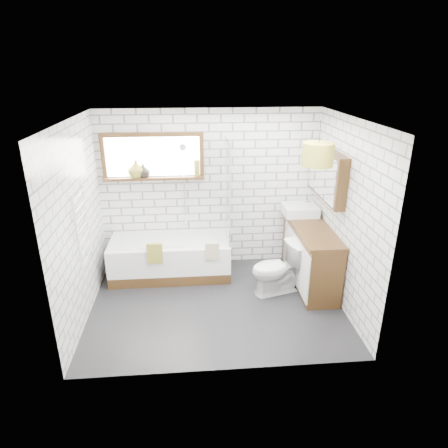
{
  "coord_description": "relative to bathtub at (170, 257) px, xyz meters",
  "views": [
    {
      "loc": [
        -0.3,
        -4.73,
        3.09
      ],
      "look_at": [
        0.13,
        0.25,
        1.09
      ],
      "focal_mm": 32.0,
      "sensor_mm": 36.0,
      "label": 1
    }
  ],
  "objects": [
    {
      "name": "floor",
      "position": [
        0.65,
        -0.9,
        -0.3
      ],
      "size": [
        3.4,
        2.6,
        0.01
      ],
      "primitive_type": "cube",
      "color": "black",
      "rests_on": "ground"
    },
    {
      "name": "ceiling",
      "position": [
        0.65,
        -0.9,
        2.21
      ],
      "size": [
        3.4,
        2.6,
        0.01
      ],
      "primitive_type": "cube",
      "color": "white",
      "rests_on": "ground"
    },
    {
      "name": "pendant",
      "position": [
        1.87,
        -1.06,
        1.81
      ],
      "size": [
        0.37,
        0.37,
        0.27
      ],
      "primitive_type": "cylinder",
      "color": "olive",
      "rests_on": "ceiling"
    },
    {
      "name": "wall_left",
      "position": [
        -1.05,
        -0.9,
        0.96
      ],
      "size": [
        0.01,
        2.6,
        2.5
      ],
      "primitive_type": "cube",
      "color": "white",
      "rests_on": "ground"
    },
    {
      "name": "shower_screen",
      "position": [
        0.89,
        0.0,
        1.04
      ],
      "size": [
        0.02,
        0.72,
        1.5
      ],
      "primitive_type": "cube",
      "color": "white",
      "rests_on": "bathtub"
    },
    {
      "name": "shower_riser",
      "position": [
        0.25,
        0.36,
        1.06
      ],
      "size": [
        0.02,
        0.02,
        1.3
      ],
      "primitive_type": "cylinder",
      "color": "silver",
      "rests_on": "wall_back"
    },
    {
      "name": "towel_green",
      "position": [
        -0.19,
        -0.4,
        0.27
      ],
      "size": [
        0.22,
        0.06,
        0.3
      ],
      "primitive_type": "cube",
      "color": "olive",
      "rests_on": "bathtub"
    },
    {
      "name": "towel_beige",
      "position": [
        0.63,
        -0.4,
        0.27
      ],
      "size": [
        0.2,
        0.05,
        0.26
      ],
      "primitive_type": "cube",
      "color": "tan",
      "rests_on": "bathtub"
    },
    {
      "name": "mirror_cabinet",
      "position": [
        2.27,
        -0.3,
        1.36
      ],
      "size": [
        0.16,
        1.2,
        0.7
      ],
      "primitive_type": "cube",
      "color": "#331F0E",
      "rests_on": "wall_right"
    },
    {
      "name": "vase_dark",
      "position": [
        -0.35,
        0.33,
        1.29
      ],
      "size": [
        0.23,
        0.23,
        0.21
      ],
      "primitive_type": "imported",
      "rotation": [
        0.0,
        0.0,
        -0.17
      ],
      "color": "black",
      "rests_on": "window"
    },
    {
      "name": "basin",
      "position": [
        2.04,
        0.1,
        0.69
      ],
      "size": [
        0.52,
        0.45,
        0.15
      ],
      "primitive_type": "cube",
      "color": "white",
      "rests_on": "vanity"
    },
    {
      "name": "tap",
      "position": [
        2.2,
        0.1,
        0.75
      ],
      "size": [
        0.04,
        0.04,
        0.17
      ],
      "primitive_type": "cylinder",
      "rotation": [
        0.0,
        0.0,
        0.11
      ],
      "color": "silver",
      "rests_on": "vanity"
    },
    {
      "name": "toilet",
      "position": [
        1.54,
        -0.66,
        0.09
      ],
      "size": [
        0.61,
        0.83,
        0.76
      ],
      "primitive_type": "imported",
      "rotation": [
        0.0,
        0.0,
        -1.3
      ],
      "color": "white",
      "rests_on": "floor"
    },
    {
      "name": "vanity",
      "position": [
        2.1,
        -0.4,
        0.16
      ],
      "size": [
        0.51,
        1.58,
        0.91
      ],
      "primitive_type": "cube",
      "color": "#331F0E",
      "rests_on": "floor"
    },
    {
      "name": "bottle",
      "position": [
        0.45,
        0.33,
        1.31
      ],
      "size": [
        0.08,
        0.08,
        0.24
      ],
      "primitive_type": "cylinder",
      "rotation": [
        0.0,
        0.0,
        0.02
      ],
      "color": "olive",
      "rests_on": "window"
    },
    {
      "name": "bathtub",
      "position": [
        0.0,
        0.0,
        0.0
      ],
      "size": [
        1.82,
        0.8,
        0.59
      ],
      "primitive_type": "cube",
      "color": "white",
      "rests_on": "floor"
    },
    {
      "name": "vase_olive",
      "position": [
        -0.46,
        0.33,
        1.32
      ],
      "size": [
        0.33,
        0.33,
        0.26
      ],
      "primitive_type": "imported",
      "rotation": [
        0.0,
        0.0,
        -0.42
      ],
      "color": "olive",
      "rests_on": "window"
    },
    {
      "name": "window",
      "position": [
        -0.2,
        0.36,
        1.51
      ],
      "size": [
        1.52,
        0.16,
        0.68
      ],
      "primitive_type": "cube",
      "color": "#331F0E",
      "rests_on": "wall_back"
    },
    {
      "name": "wall_front",
      "position": [
        0.65,
        -2.2,
        0.96
      ],
      "size": [
        3.4,
        0.01,
        2.5
      ],
      "primitive_type": "cube",
      "color": "white",
      "rests_on": "ground"
    },
    {
      "name": "wall_back",
      "position": [
        0.65,
        0.41,
        0.96
      ],
      "size": [
        3.4,
        0.01,
        2.5
      ],
      "primitive_type": "cube",
      "color": "white",
      "rests_on": "ground"
    },
    {
      "name": "towel_radiator",
      "position": [
        -1.01,
        -0.9,
        0.91
      ],
      "size": [
        0.06,
        0.52,
        1.0
      ],
      "primitive_type": "cube",
      "color": "white",
      "rests_on": "wall_left"
    },
    {
      "name": "wall_right",
      "position": [
        2.36,
        -0.9,
        0.96
      ],
      "size": [
        0.01,
        2.6,
        2.5
      ],
      "primitive_type": "cube",
      "color": "white",
      "rests_on": "ground"
    }
  ]
}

